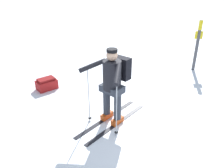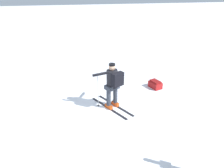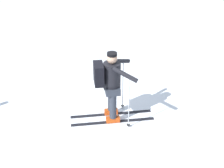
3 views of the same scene
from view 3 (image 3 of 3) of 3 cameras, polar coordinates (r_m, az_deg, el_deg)
ground_plane at (r=7.54m, az=-2.38°, el=-3.46°), size 80.00×80.00×0.00m
skier at (r=6.52m, az=-0.32°, el=0.40°), size 1.25×1.81×1.60m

